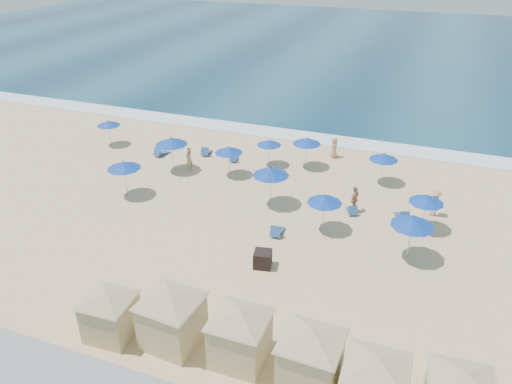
% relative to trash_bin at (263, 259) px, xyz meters
% --- Properties ---
extents(ground, '(160.00, 160.00, 0.00)m').
position_rel_trash_bin_xyz_m(ground, '(-1.18, 2.80, -0.44)').
color(ground, '#D7B488').
rests_on(ground, ground).
extents(ocean, '(160.00, 80.00, 0.06)m').
position_rel_trash_bin_xyz_m(ocean, '(-1.18, 57.80, -0.41)').
color(ocean, '#0E314D').
rests_on(ocean, ground).
extents(surf_line, '(160.00, 2.50, 0.08)m').
position_rel_trash_bin_xyz_m(surf_line, '(-1.18, 18.30, -0.40)').
color(surf_line, white).
rests_on(surf_line, ground).
extents(trash_bin, '(1.03, 1.03, 0.88)m').
position_rel_trash_bin_xyz_m(trash_bin, '(0.00, 0.00, 0.00)').
color(trash_bin, black).
rests_on(trash_bin, ground).
extents(cabana_0, '(4.09, 4.09, 2.57)m').
position_rel_trash_bin_xyz_m(cabana_0, '(-4.33, -6.88, 1.03)').
color(cabana_0, '#CAB98A').
rests_on(cabana_0, ground).
extents(cabana_1, '(4.70, 4.70, 2.96)m').
position_rel_trash_bin_xyz_m(cabana_1, '(-1.68, -6.33, 1.25)').
color(cabana_1, '#CAB98A').
rests_on(cabana_1, ground).
extents(cabana_2, '(4.50, 4.50, 2.82)m').
position_rel_trash_bin_xyz_m(cabana_2, '(1.30, -6.23, 1.18)').
color(cabana_2, '#CAB98A').
rests_on(cabana_2, ground).
extents(cabana_3, '(4.62, 4.62, 2.90)m').
position_rel_trash_bin_xyz_m(cabana_3, '(4.23, -6.40, 1.22)').
color(cabana_3, '#CAB98A').
rests_on(cabana_3, ground).
extents(cabana_4, '(4.55, 4.55, 2.86)m').
position_rel_trash_bin_xyz_m(cabana_4, '(6.64, -6.80, 1.20)').
color(cabana_4, '#CAB98A').
rests_on(cabana_4, ground).
extents(umbrella_0, '(1.86, 1.86, 2.12)m').
position_rel_trash_bin_xyz_m(umbrella_0, '(-17.14, 11.22, 1.40)').
color(umbrella_0, '#A5A8AD').
rests_on(umbrella_0, ground).
extents(umbrella_1, '(2.29, 2.29, 2.61)m').
position_rel_trash_bin_xyz_m(umbrella_1, '(-10.01, 8.69, 1.82)').
color(umbrella_1, '#A5A8AD').
rests_on(umbrella_1, ground).
extents(umbrella_2, '(2.18, 2.18, 2.48)m').
position_rel_trash_bin_xyz_m(umbrella_2, '(-10.99, 4.26, 1.71)').
color(umbrella_2, '#A5A8AD').
rests_on(umbrella_2, ground).
extents(umbrella_3, '(1.80, 1.80, 2.05)m').
position_rel_trash_bin_xyz_m(umbrella_3, '(-3.87, 11.99, 1.34)').
color(umbrella_3, '#A5A8AD').
rests_on(umbrella_3, ground).
extents(umbrella_4, '(1.95, 1.95, 2.22)m').
position_rel_trash_bin_xyz_m(umbrella_4, '(-5.92, 9.39, 1.49)').
color(umbrella_4, '#A5A8AD').
rests_on(umbrella_4, ground).
extents(umbrella_5, '(2.30, 2.30, 2.62)m').
position_rel_trash_bin_xyz_m(umbrella_5, '(-1.80, 6.40, 1.83)').
color(umbrella_5, '#A5A8AD').
rests_on(umbrella_5, ground).
extents(umbrella_6, '(2.06, 2.06, 2.35)m').
position_rel_trash_bin_xyz_m(umbrella_6, '(-1.24, 12.65, 1.60)').
color(umbrella_6, '#A5A8AD').
rests_on(umbrella_6, ground).
extents(umbrella_7, '(2.02, 2.02, 2.30)m').
position_rel_trash_bin_xyz_m(umbrella_7, '(2.04, 4.58, 1.56)').
color(umbrella_7, '#A5A8AD').
rests_on(umbrella_7, ground).
extents(umbrella_8, '(1.97, 1.97, 2.25)m').
position_rel_trash_bin_xyz_m(umbrella_8, '(4.31, 11.93, 1.51)').
color(umbrella_8, '#A5A8AD').
rests_on(umbrella_8, ground).
extents(umbrella_9, '(1.98, 1.98, 2.25)m').
position_rel_trash_bin_xyz_m(umbrella_9, '(7.42, 6.70, 1.51)').
color(umbrella_9, '#A5A8AD').
rests_on(umbrella_9, ground).
extents(umbrella_10, '(2.26, 2.26, 2.57)m').
position_rel_trash_bin_xyz_m(umbrella_10, '(6.91, 3.40, 1.79)').
color(umbrella_10, '#A5A8AD').
rests_on(umbrella_10, ground).
extents(beach_chair_0, '(0.89, 1.47, 0.75)m').
position_rel_trash_bin_xyz_m(beach_chair_0, '(-12.26, 10.71, -0.18)').
color(beach_chair_0, '#264D8D').
rests_on(beach_chair_0, ground).
extents(beach_chair_1, '(0.82, 1.42, 0.74)m').
position_rel_trash_bin_xyz_m(beach_chair_1, '(-9.05, 12.09, -0.18)').
color(beach_chair_1, '#264D8D').
rests_on(beach_chair_1, ground).
extents(beach_chair_2, '(0.76, 1.25, 0.64)m').
position_rel_trash_bin_xyz_m(beach_chair_2, '(-6.58, 11.76, -0.22)').
color(beach_chair_2, '#264D8D').
rests_on(beach_chair_2, ground).
extents(beach_chair_3, '(0.66, 1.36, 0.73)m').
position_rel_trash_bin_xyz_m(beach_chair_3, '(-0.27, 3.12, -0.19)').
color(beach_chair_3, '#264D8D').
rests_on(beach_chair_3, ground).
extents(beach_chair_4, '(0.93, 1.32, 0.66)m').
position_rel_trash_bin_xyz_m(beach_chair_4, '(3.27, 7.04, -0.21)').
color(beach_chair_4, '#264D8D').
rests_on(beach_chair_4, ground).
extents(beach_chair_5, '(1.05, 1.41, 0.71)m').
position_rel_trash_bin_xyz_m(beach_chair_5, '(6.25, 7.38, -0.19)').
color(beach_chair_5, '#264D8D').
rests_on(beach_chair_5, ground).
extents(beachgoer_0, '(0.50, 0.70, 1.79)m').
position_rel_trash_bin_xyz_m(beachgoer_0, '(-8.92, 9.09, 0.46)').
color(beachgoer_0, tan).
rests_on(beachgoer_0, ground).
extents(beachgoer_1, '(0.64, 1.07, 1.71)m').
position_rel_trash_bin_xyz_m(beachgoer_1, '(3.31, 7.36, 0.42)').
color(beachgoer_1, tan).
rests_on(beachgoer_1, ground).
extents(beachgoer_2, '(1.23, 0.95, 1.68)m').
position_rel_trash_bin_xyz_m(beachgoer_2, '(7.93, 8.57, 0.40)').
color(beachgoer_2, tan).
rests_on(beachgoer_2, ground).
extents(beachgoer_3, '(0.60, 0.84, 1.61)m').
position_rel_trash_bin_xyz_m(beachgoer_3, '(0.30, 15.10, 0.37)').
color(beachgoer_3, tan).
rests_on(beachgoer_3, ground).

